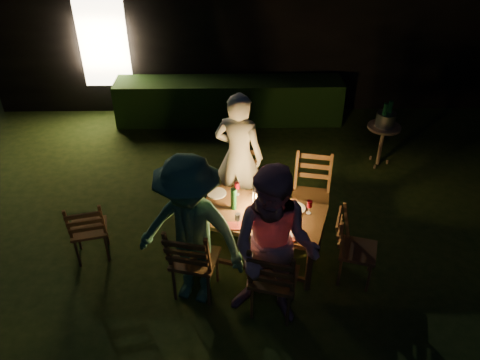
{
  "coord_description": "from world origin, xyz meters",
  "views": [
    {
      "loc": [
        -0.45,
        -4.39,
        4.08
      ],
      "look_at": [
        -0.36,
        0.22,
        0.98
      ],
      "focal_mm": 35.0,
      "sensor_mm": 36.0,
      "label": 1
    }
  ],
  "objects_px": {
    "bottle_table": "(234,199)",
    "side_table": "(384,131)",
    "dining_table": "(254,217)",
    "chair_near_left": "(195,271)",
    "chair_near_right": "(273,289)",
    "bottle_bucket_b": "(389,116)",
    "chair_spare": "(91,239)",
    "ice_bucket": "(386,120)",
    "bottle_bucket_a": "(384,118)",
    "chair_end": "(355,259)",
    "person_opp_right": "(274,250)",
    "person_opp_left": "(190,233)",
    "lantern": "(259,200)",
    "person_house_side": "(239,156)",
    "chair_far_left": "(238,195)",
    "chair_far_right": "(309,207)"
  },
  "relations": [
    {
      "from": "chair_near_right",
      "to": "bottle_bucket_b",
      "type": "bearing_deg",
      "value": 72.96
    },
    {
      "from": "person_opp_left",
      "to": "bottle_bucket_b",
      "type": "xyz_separation_m",
      "value": [
        2.88,
        2.81,
        -0.06
      ]
    },
    {
      "from": "chair_far_right",
      "to": "chair_spare",
      "type": "height_order",
      "value": "chair_far_right"
    },
    {
      "from": "chair_near_right",
      "to": "chair_spare",
      "type": "xyz_separation_m",
      "value": [
        -2.16,
        0.9,
        -0.04
      ]
    },
    {
      "from": "chair_near_left",
      "to": "chair_near_right",
      "type": "height_order",
      "value": "chair_near_left"
    },
    {
      "from": "chair_near_right",
      "to": "chair_end",
      "type": "height_order",
      "value": "chair_near_right"
    },
    {
      "from": "person_house_side",
      "to": "bottle_table",
      "type": "relative_size",
      "value": 6.44
    },
    {
      "from": "chair_end",
      "to": "lantern",
      "type": "bearing_deg",
      "value": -93.45
    },
    {
      "from": "chair_end",
      "to": "lantern",
      "type": "xyz_separation_m",
      "value": [
        -1.1,
        0.43,
        0.56
      ]
    },
    {
      "from": "side_table",
      "to": "chair_far_left",
      "type": "bearing_deg",
      "value": -151.3
    },
    {
      "from": "chair_spare",
      "to": "bottle_bucket_a",
      "type": "distance_m",
      "value": 4.61
    },
    {
      "from": "chair_near_right",
      "to": "person_house_side",
      "type": "xyz_separation_m",
      "value": [
        -0.34,
        1.8,
        0.58
      ]
    },
    {
      "from": "person_house_side",
      "to": "dining_table",
      "type": "bearing_deg",
      "value": 118.76
    },
    {
      "from": "chair_near_right",
      "to": "side_table",
      "type": "xyz_separation_m",
      "value": [
        1.97,
        3.02,
        0.29
      ]
    },
    {
      "from": "person_house_side",
      "to": "bottle_bucket_b",
      "type": "distance_m",
      "value": 2.67
    },
    {
      "from": "chair_spare",
      "to": "person_opp_right",
      "type": "distance_m",
      "value": 2.44
    },
    {
      "from": "bottle_bucket_b",
      "to": "chair_near_right",
      "type": "bearing_deg",
      "value": -123.39
    },
    {
      "from": "person_opp_left",
      "to": "bottle_bucket_a",
      "type": "xyz_separation_m",
      "value": [
        2.78,
        2.73,
        -0.06
      ]
    },
    {
      "from": "chair_spare",
      "to": "person_opp_right",
      "type": "bearing_deg",
      "value": -37.26
    },
    {
      "from": "dining_table",
      "to": "chair_far_left",
      "type": "bearing_deg",
      "value": 120.17
    },
    {
      "from": "person_opp_right",
      "to": "ice_bucket",
      "type": "height_order",
      "value": "person_opp_right"
    },
    {
      "from": "side_table",
      "to": "bottle_bucket_b",
      "type": "relative_size",
      "value": 2.18
    },
    {
      "from": "chair_far_right",
      "to": "chair_spare",
      "type": "distance_m",
      "value": 2.81
    },
    {
      "from": "dining_table",
      "to": "ice_bucket",
      "type": "xyz_separation_m",
      "value": [
        2.14,
        2.14,
        0.19
      ]
    },
    {
      "from": "bottle_table",
      "to": "person_opp_right",
      "type": "bearing_deg",
      "value": -68.39
    },
    {
      "from": "lantern",
      "to": "side_table",
      "type": "bearing_deg",
      "value": 45.44
    },
    {
      "from": "chair_near_right",
      "to": "person_opp_right",
      "type": "height_order",
      "value": "person_opp_right"
    },
    {
      "from": "dining_table",
      "to": "chair_near_left",
      "type": "relative_size",
      "value": 1.69
    },
    {
      "from": "dining_table",
      "to": "side_table",
      "type": "xyz_separation_m",
      "value": [
        2.14,
        2.14,
        -0.0
      ]
    },
    {
      "from": "chair_near_right",
      "to": "chair_spare",
      "type": "bearing_deg",
      "value": 173.66
    },
    {
      "from": "dining_table",
      "to": "chair_near_left",
      "type": "bearing_deg",
      "value": -120.12
    },
    {
      "from": "chair_spare",
      "to": "bottle_table",
      "type": "bearing_deg",
      "value": -11.68
    },
    {
      "from": "person_opp_left",
      "to": "bottle_table",
      "type": "xyz_separation_m",
      "value": [
        0.45,
        0.71,
        -0.09
      ]
    },
    {
      "from": "person_opp_left",
      "to": "lantern",
      "type": "bearing_deg",
      "value": 60.11
    },
    {
      "from": "dining_table",
      "to": "person_opp_right",
      "type": "bearing_deg",
      "value": -61.24
    },
    {
      "from": "chair_near_left",
      "to": "ice_bucket",
      "type": "bearing_deg",
      "value": 57.7
    },
    {
      "from": "chair_far_right",
      "to": "person_opp_left",
      "type": "height_order",
      "value": "person_opp_left"
    },
    {
      "from": "chair_near_left",
      "to": "person_house_side",
      "type": "bearing_deg",
      "value": 84.81
    },
    {
      "from": "ice_bucket",
      "to": "chair_end",
      "type": "bearing_deg",
      "value": -111.08
    },
    {
      "from": "ice_bucket",
      "to": "bottle_bucket_a",
      "type": "distance_m",
      "value": 0.08
    },
    {
      "from": "chair_far_left",
      "to": "ice_bucket",
      "type": "xyz_separation_m",
      "value": [
        2.32,
        1.27,
        0.51
      ]
    },
    {
      "from": "person_opp_left",
      "to": "side_table",
      "type": "distance_m",
      "value": 3.98
    },
    {
      "from": "bottle_table",
      "to": "side_table",
      "type": "relative_size",
      "value": 0.4
    },
    {
      "from": "bottle_table",
      "to": "chair_spare",
      "type": "bearing_deg",
      "value": -178.27
    },
    {
      "from": "bottle_table",
      "to": "bottle_bucket_b",
      "type": "height_order",
      "value": "bottle_bucket_b"
    },
    {
      "from": "person_opp_right",
      "to": "bottle_bucket_b",
      "type": "xyz_separation_m",
      "value": [
        2.03,
        3.1,
        -0.08
      ]
    },
    {
      "from": "chair_near_right",
      "to": "person_opp_right",
      "type": "distance_m",
      "value": 0.61
    },
    {
      "from": "chair_spare",
      "to": "lantern",
      "type": "relative_size",
      "value": 2.69
    },
    {
      "from": "dining_table",
      "to": "person_opp_left",
      "type": "bearing_deg",
      "value": -118.76
    },
    {
      "from": "chair_near_left",
      "to": "bottle_table",
      "type": "xyz_separation_m",
      "value": [
        0.44,
        0.67,
        0.5
      ]
    }
  ]
}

